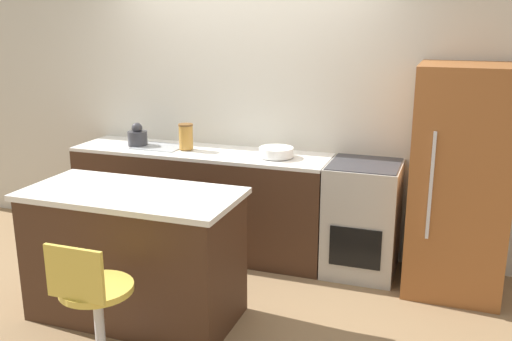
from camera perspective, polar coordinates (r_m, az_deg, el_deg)
name	(u,v)px	position (r m, az deg, el deg)	size (l,w,h in m)	color
ground_plane	(224,267)	(5.02, -3.24, -9.60)	(14.00, 14.00, 0.00)	#8E704C
wall_back	(249,107)	(5.23, -0.69, 6.34)	(8.00, 0.06, 2.60)	beige
back_counter	(201,200)	(5.26, -5.52, -2.98)	(2.35, 0.60, 0.95)	#422819
kitchen_island	(135,254)	(4.17, -12.04, -8.20)	(1.51, 0.73, 0.94)	#422819
oven_range	(362,218)	(4.85, 10.57, -4.74)	(0.59, 0.61, 0.95)	#B7B2A8
refrigerator	(460,181)	(4.63, 19.71, -1.00)	(0.72, 0.74, 1.77)	#995628
stool_chair	(95,311)	(3.57, -15.80, -13.41)	(0.43, 0.43, 0.89)	#B7B7BC
kettle	(137,136)	(5.39, -11.77, 3.37)	(0.18, 0.18, 0.21)	#333338
mixing_bowl	(276,152)	(4.85, 2.04, 1.86)	(0.29, 0.29, 0.08)	white
canister_jar	(186,136)	(5.15, -7.02, 3.40)	(0.13, 0.13, 0.23)	#B77F33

